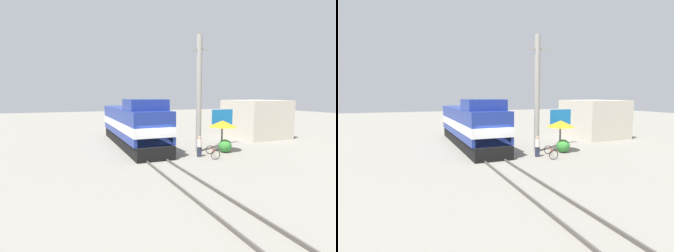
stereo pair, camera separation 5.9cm
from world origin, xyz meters
TOP-DOWN VIEW (x-y plane):
  - ground_plane at (0.00, 0.00)m, footprint 120.00×120.00m
  - rail_near at (-0.72, 0.00)m, footprint 0.08×30.61m
  - rail_far at (0.72, 0.00)m, footprint 0.08×30.61m
  - locomotive at (0.00, 5.47)m, footprint 3.09×13.62m
  - utility_pole at (4.23, 1.01)m, footprint 1.80×0.43m
  - vendor_umbrella at (6.06, 0.37)m, footprint 2.28×2.28m
  - billboard_sign at (7.76, 3.00)m, footprint 2.18×0.12m
  - shrub_cluster at (6.07, -0.04)m, footprint 1.04×1.04m
  - person_bystander at (3.43, -0.64)m, footprint 0.34×0.34m
  - bicycle at (4.37, -0.97)m, footprint 1.21×1.93m
  - building_block_distant at (13.68, 5.57)m, footprint 5.20×5.85m

SIDE VIEW (x-z plane):
  - ground_plane at x=0.00m, z-range 0.00..0.00m
  - rail_near at x=-0.72m, z-range 0.00..0.15m
  - rail_far at x=0.72m, z-range 0.00..0.15m
  - bicycle at x=4.37m, z-range 0.01..0.68m
  - shrub_cluster at x=6.07m, z-range 0.00..1.04m
  - person_bystander at x=3.43m, z-range 0.06..1.61m
  - locomotive at x=0.00m, z-range -0.28..3.95m
  - building_block_distant at x=13.68m, z-range 0.00..4.01m
  - vendor_umbrella at x=6.06m, z-range 1.00..3.51m
  - billboard_sign at x=7.76m, z-range 0.76..4.00m
  - utility_pole at x=4.23m, z-range 0.05..9.25m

